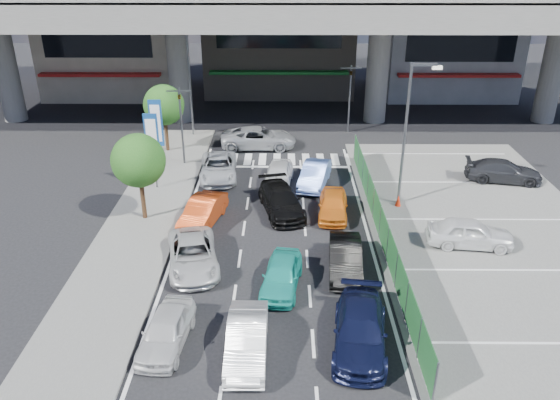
{
  "coord_description": "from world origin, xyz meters",
  "views": [
    {
      "loc": [
        0.49,
        -22.1,
        13.59
      ],
      "look_at": [
        0.29,
        3.03,
        1.64
      ],
      "focal_mm": 35.0,
      "sensor_mm": 36.0,
      "label": 1
    }
  ],
  "objects_px": {
    "tree_near": "(138,161)",
    "wagon_silver_front_left": "(219,168)",
    "street_lamp_left": "(192,74)",
    "parked_sedan_white": "(470,233)",
    "sedan_white_mid_left": "(193,255)",
    "taxi_teal_mid": "(282,275)",
    "parked_sedan_dgrey": "(503,171)",
    "traffic_light_right": "(350,82)",
    "taxi_orange_right": "(333,205)",
    "traffic_cone": "(398,201)",
    "signboard_near": "(152,141)",
    "street_lamp_right": "(409,124)",
    "hatch_black_mid_right": "(345,258)",
    "taxi_orange_left": "(203,212)",
    "sedan_black_mid": "(281,201)",
    "sedan_white_front_mid": "(278,175)",
    "tree_far": "(164,105)",
    "traffic_light_left": "(180,107)",
    "kei_truck_front_right": "(315,175)",
    "van_white_back_left": "(166,330)",
    "hatch_white_back_mid": "(247,340)",
    "minivan_navy_back": "(360,330)",
    "crossing_wagon_silver": "(258,138)"
  },
  "relations": [
    {
      "from": "sedan_white_mid_left",
      "to": "crossing_wagon_silver",
      "type": "height_order",
      "value": "crossing_wagon_silver"
    },
    {
      "from": "sedan_white_mid_left",
      "to": "taxi_teal_mid",
      "type": "bearing_deg",
      "value": -33.56
    },
    {
      "from": "sedan_black_mid",
      "to": "wagon_silver_front_left",
      "type": "relative_size",
      "value": 0.98
    },
    {
      "from": "traffic_light_right",
      "to": "taxi_orange_right",
      "type": "xyz_separation_m",
      "value": [
        -2.34,
        -14.48,
        -3.28
      ]
    },
    {
      "from": "minivan_navy_back",
      "to": "taxi_orange_left",
      "type": "xyz_separation_m",
      "value": [
        -7.09,
        9.61,
        0.0
      ]
    },
    {
      "from": "traffic_light_left",
      "to": "traffic_light_right",
      "type": "distance_m",
      "value": 13.63
    },
    {
      "from": "signboard_near",
      "to": "sedan_black_mid",
      "type": "bearing_deg",
      "value": -21.99
    },
    {
      "from": "street_lamp_right",
      "to": "hatch_white_back_mid",
      "type": "bearing_deg",
      "value": -122.38
    },
    {
      "from": "traffic_light_left",
      "to": "kei_truck_front_right",
      "type": "relative_size",
      "value": 1.24
    },
    {
      "from": "van_white_back_left",
      "to": "taxi_teal_mid",
      "type": "height_order",
      "value": "taxi_teal_mid"
    },
    {
      "from": "street_lamp_right",
      "to": "wagon_silver_front_left",
      "type": "relative_size",
      "value": 1.66
    },
    {
      "from": "signboard_near",
      "to": "taxi_teal_mid",
      "type": "distance_m",
      "value": 13.06
    },
    {
      "from": "signboard_near",
      "to": "parked_sedan_dgrey",
      "type": "bearing_deg",
      "value": 3.38
    },
    {
      "from": "sedan_white_front_mid",
      "to": "traffic_cone",
      "type": "xyz_separation_m",
      "value": [
        6.79,
        -2.96,
        -0.31
      ]
    },
    {
      "from": "taxi_orange_right",
      "to": "crossing_wagon_silver",
      "type": "relative_size",
      "value": 0.71
    },
    {
      "from": "street_lamp_left",
      "to": "parked_sedan_white",
      "type": "distance_m",
      "value": 23.45
    },
    {
      "from": "street_lamp_right",
      "to": "tree_near",
      "type": "xyz_separation_m",
      "value": [
        -14.17,
        -2.0,
        -1.38
      ]
    },
    {
      "from": "hatch_white_back_mid",
      "to": "kei_truck_front_right",
      "type": "relative_size",
      "value": 0.97
    },
    {
      "from": "traffic_light_left",
      "to": "hatch_white_back_mid",
      "type": "xyz_separation_m",
      "value": [
        5.37,
        -18.62,
        -3.27
      ]
    },
    {
      "from": "tree_far",
      "to": "sedan_white_mid_left",
      "type": "relative_size",
      "value": 1.02
    },
    {
      "from": "taxi_teal_mid",
      "to": "crossing_wagon_silver",
      "type": "relative_size",
      "value": 0.71
    },
    {
      "from": "street_lamp_left",
      "to": "sedan_white_front_mid",
      "type": "distance_m",
      "value": 12.11
    },
    {
      "from": "sedan_white_front_mid",
      "to": "wagon_silver_front_left",
      "type": "bearing_deg",
      "value": 168.47
    },
    {
      "from": "hatch_black_mid_right",
      "to": "taxi_orange_left",
      "type": "relative_size",
      "value": 0.98
    },
    {
      "from": "van_white_back_left",
      "to": "street_lamp_right",
      "type": "bearing_deg",
      "value": 53.61
    },
    {
      "from": "parked_sedan_white",
      "to": "parked_sedan_dgrey",
      "type": "bearing_deg",
      "value": -22.38
    },
    {
      "from": "kei_truck_front_right",
      "to": "parked_sedan_dgrey",
      "type": "xyz_separation_m",
      "value": [
        11.72,
        0.61,
        0.03
      ]
    },
    {
      "from": "sedan_black_mid",
      "to": "sedan_white_front_mid",
      "type": "height_order",
      "value": "same"
    },
    {
      "from": "tree_near",
      "to": "wagon_silver_front_left",
      "type": "height_order",
      "value": "tree_near"
    },
    {
      "from": "hatch_black_mid_right",
      "to": "kei_truck_front_right",
      "type": "xyz_separation_m",
      "value": [
        -0.9,
        9.68,
        0.01
      ]
    },
    {
      "from": "signboard_near",
      "to": "taxi_orange_right",
      "type": "bearing_deg",
      "value": -18.53
    },
    {
      "from": "taxi_orange_right",
      "to": "taxi_orange_left",
      "type": "bearing_deg",
      "value": -166.65
    },
    {
      "from": "street_lamp_right",
      "to": "taxi_orange_right",
      "type": "xyz_separation_m",
      "value": [
        -4.02,
        -1.48,
        -4.12
      ]
    },
    {
      "from": "taxi_teal_mid",
      "to": "crossing_wagon_silver",
      "type": "height_order",
      "value": "crossing_wagon_silver"
    },
    {
      "from": "sedan_black_mid",
      "to": "van_white_back_left",
      "type": "bearing_deg",
      "value": -124.49
    },
    {
      "from": "street_lamp_left",
      "to": "wagon_silver_front_left",
      "type": "height_order",
      "value": "street_lamp_left"
    },
    {
      "from": "street_lamp_right",
      "to": "wagon_silver_front_left",
      "type": "distance_m",
      "value": 12.18
    },
    {
      "from": "traffic_cone",
      "to": "van_white_back_left",
      "type": "bearing_deg",
      "value": -132.53
    },
    {
      "from": "traffic_cone",
      "to": "traffic_light_right",
      "type": "bearing_deg",
      "value": 96.14
    },
    {
      "from": "traffic_light_left",
      "to": "parked_sedan_dgrey",
      "type": "relative_size",
      "value": 1.14
    },
    {
      "from": "traffic_light_left",
      "to": "taxi_teal_mid",
      "type": "height_order",
      "value": "traffic_light_left"
    },
    {
      "from": "traffic_light_right",
      "to": "traffic_cone",
      "type": "relative_size",
      "value": 8.16
    },
    {
      "from": "traffic_light_left",
      "to": "wagon_silver_front_left",
      "type": "bearing_deg",
      "value": -40.73
    },
    {
      "from": "hatch_white_back_mid",
      "to": "street_lamp_right",
      "type": "bearing_deg",
      "value": 57.32
    },
    {
      "from": "taxi_teal_mid",
      "to": "taxi_orange_right",
      "type": "distance_m",
      "value": 7.41
    },
    {
      "from": "parked_sedan_white",
      "to": "tree_near",
      "type": "bearing_deg",
      "value": 87.54
    },
    {
      "from": "taxi_orange_right",
      "to": "kei_truck_front_right",
      "type": "bearing_deg",
      "value": 106.16
    },
    {
      "from": "sedan_white_mid_left",
      "to": "parked_sedan_white",
      "type": "distance_m",
      "value": 13.36
    },
    {
      "from": "traffic_cone",
      "to": "parked_sedan_white",
      "type": "bearing_deg",
      "value": -59.49
    },
    {
      "from": "taxi_orange_right",
      "to": "crossing_wagon_silver",
      "type": "bearing_deg",
      "value": 117.99
    }
  ]
}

